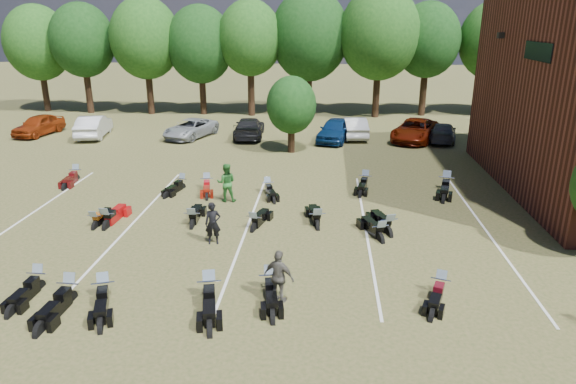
# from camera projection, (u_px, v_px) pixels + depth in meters

# --- Properties ---
(ground) EXTENTS (160.00, 160.00, 0.00)m
(ground) POSITION_uv_depth(u_px,v_px,m) (317.00, 259.00, 18.92)
(ground) COLOR brown
(ground) RESTS_ON ground
(car_0) EXTENTS (2.50, 4.67, 1.51)m
(car_0) POSITION_uv_depth(u_px,v_px,m) (39.00, 125.00, 38.27)
(car_0) COLOR maroon
(car_0) RESTS_ON ground
(car_1) EXTENTS (2.51, 5.06, 1.59)m
(car_1) POSITION_uv_depth(u_px,v_px,m) (94.00, 126.00, 37.67)
(car_1) COLOR #B7B7BB
(car_1) RESTS_ON ground
(car_2) EXTENTS (3.73, 5.27, 1.33)m
(car_2) POSITION_uv_depth(u_px,v_px,m) (191.00, 129.00, 37.49)
(car_2) COLOR gray
(car_2) RESTS_ON ground
(car_3) EXTENTS (2.31, 5.09, 1.44)m
(car_3) POSITION_uv_depth(u_px,v_px,m) (249.00, 128.00, 37.51)
(car_3) COLOR black
(car_3) RESTS_ON ground
(car_4) EXTENTS (3.04, 5.05, 1.61)m
(car_4) POSITION_uv_depth(u_px,v_px,m) (335.00, 130.00, 36.40)
(car_4) COLOR #0B2652
(car_4) RESTS_ON ground
(car_5) EXTENTS (1.98, 4.68, 1.50)m
(car_5) POSITION_uv_depth(u_px,v_px,m) (354.00, 127.00, 37.56)
(car_5) COLOR beige
(car_5) RESTS_ON ground
(car_6) EXTENTS (4.39, 6.02, 1.52)m
(car_6) POSITION_uv_depth(u_px,v_px,m) (415.00, 130.00, 36.55)
(car_6) COLOR #621505
(car_6) RESTS_ON ground
(car_7) EXTENTS (2.75, 4.72, 1.29)m
(car_7) POSITION_uv_depth(u_px,v_px,m) (443.00, 132.00, 36.41)
(car_7) COLOR #38393D
(car_7) RESTS_ON ground
(person_black) EXTENTS (0.68, 0.51, 1.70)m
(person_black) POSITION_uv_depth(u_px,v_px,m) (213.00, 223.00, 19.94)
(person_black) COLOR black
(person_black) RESTS_ON ground
(person_green) EXTENTS (0.98, 0.80, 1.88)m
(person_green) POSITION_uv_depth(u_px,v_px,m) (226.00, 183.00, 24.51)
(person_green) COLOR #276927
(person_green) RESTS_ON ground
(person_grey) EXTENTS (1.12, 0.82, 1.76)m
(person_grey) POSITION_uv_depth(u_px,v_px,m) (279.00, 277.00, 15.79)
(person_grey) COLOR #504D45
(person_grey) RESTS_ON ground
(motorcycle_0) EXTENTS (0.70, 2.13, 1.19)m
(motorcycle_0) POSITION_uv_depth(u_px,v_px,m) (39.00, 289.00, 16.84)
(motorcycle_0) COLOR black
(motorcycle_0) RESTS_ON ground
(motorcycle_1) EXTENTS (1.42, 2.38, 1.27)m
(motorcycle_1) POSITION_uv_depth(u_px,v_px,m) (105.00, 300.00, 16.18)
(motorcycle_1) COLOR black
(motorcycle_1) RESTS_ON ground
(motorcycle_2) EXTENTS (0.83, 2.37, 1.31)m
(motorcycle_2) POSITION_uv_depth(u_px,v_px,m) (71.00, 301.00, 16.11)
(motorcycle_2) COLOR black
(motorcycle_2) RESTS_ON ground
(motorcycle_3) EXTENTS (1.28, 2.56, 1.36)m
(motorcycle_3) POSITION_uv_depth(u_px,v_px,m) (210.00, 300.00, 16.19)
(motorcycle_3) COLOR black
(motorcycle_3) RESTS_ON ground
(motorcycle_4) EXTENTS (1.06, 2.35, 1.26)m
(motorcycle_4) POSITION_uv_depth(u_px,v_px,m) (270.00, 292.00, 16.67)
(motorcycle_4) COLOR black
(motorcycle_4) RESTS_ON ground
(motorcycle_5) EXTENTS (1.32, 2.16, 1.15)m
(motorcycle_5) POSITION_uv_depth(u_px,v_px,m) (439.00, 295.00, 16.50)
(motorcycle_5) COLOR black
(motorcycle_5) RESTS_ON ground
(motorcycle_7) EXTENTS (0.90, 2.41, 1.32)m
(motorcycle_7) POSITION_uv_depth(u_px,v_px,m) (107.00, 228.00, 21.68)
(motorcycle_7) COLOR #970B0C
(motorcycle_7) RESTS_ON ground
(motorcycle_8) EXTENTS (0.68, 2.02, 1.12)m
(motorcycle_8) POSITION_uv_depth(u_px,v_px,m) (96.00, 228.00, 21.67)
(motorcycle_8) COLOR black
(motorcycle_8) RESTS_ON ground
(motorcycle_9) EXTENTS (0.82, 2.26, 1.24)m
(motorcycle_9) POSITION_uv_depth(u_px,v_px,m) (193.00, 227.00, 21.78)
(motorcycle_9) COLOR black
(motorcycle_9) RESTS_ON ground
(motorcycle_10) EXTENTS (1.17, 2.23, 1.19)m
(motorcycle_10) POSITION_uv_depth(u_px,v_px,m) (254.00, 230.00, 21.45)
(motorcycle_10) COLOR black
(motorcycle_10) RESTS_ON ground
(motorcycle_11) EXTENTS (1.09, 2.39, 1.28)m
(motorcycle_11) POSITION_uv_depth(u_px,v_px,m) (317.00, 228.00, 21.68)
(motorcycle_11) COLOR black
(motorcycle_11) RESTS_ON ground
(motorcycle_12) EXTENTS (1.41, 2.50, 1.33)m
(motorcycle_12) POSITION_uv_depth(u_px,v_px,m) (388.00, 235.00, 21.00)
(motorcycle_12) COLOR black
(motorcycle_12) RESTS_ON ground
(motorcycle_13) EXTENTS (1.45, 2.39, 1.27)m
(motorcycle_13) POSITION_uv_depth(u_px,v_px,m) (380.00, 241.00, 20.44)
(motorcycle_13) COLOR black
(motorcycle_13) RESTS_ON ground
(motorcycle_14) EXTENTS (0.85, 2.22, 1.21)m
(motorcycle_14) POSITION_uv_depth(u_px,v_px,m) (77.00, 180.00, 27.96)
(motorcycle_14) COLOR #3E080A
(motorcycle_14) RESTS_ON ground
(motorcycle_15) EXTENTS (1.10, 2.21, 1.18)m
(motorcycle_15) POSITION_uv_depth(u_px,v_px,m) (207.00, 189.00, 26.52)
(motorcycle_15) COLOR maroon
(motorcycle_15) RESTS_ON ground
(motorcycle_16) EXTENTS (1.16, 2.11, 1.12)m
(motorcycle_16) POSITION_uv_depth(u_px,v_px,m) (182.00, 189.00, 26.57)
(motorcycle_16) COLOR black
(motorcycle_16) RESTS_ON ground
(motorcycle_18) EXTENTS (1.22, 2.12, 1.12)m
(motorcycle_18) POSITION_uv_depth(u_px,v_px,m) (268.00, 193.00, 25.95)
(motorcycle_18) COLOR black
(motorcycle_18) RESTS_ON ground
(motorcycle_19) EXTENTS (1.14, 2.31, 1.23)m
(motorcycle_19) POSITION_uv_depth(u_px,v_px,m) (365.00, 187.00, 26.88)
(motorcycle_19) COLOR black
(motorcycle_19) RESTS_ON ground
(motorcycle_20) EXTENTS (1.43, 2.65, 1.41)m
(motorcycle_20) POSITION_uv_depth(u_px,v_px,m) (445.00, 190.00, 26.34)
(motorcycle_20) COLOR black
(motorcycle_20) RESTS_ON ground
(tree_line) EXTENTS (56.00, 6.00, 9.79)m
(tree_line) POSITION_uv_depth(u_px,v_px,m) (314.00, 42.00, 44.27)
(tree_line) COLOR black
(tree_line) RESTS_ON ground
(young_tree_midfield) EXTENTS (3.20, 3.20, 4.70)m
(young_tree_midfield) POSITION_uv_depth(u_px,v_px,m) (291.00, 105.00, 32.66)
(young_tree_midfield) COLOR black
(young_tree_midfield) RESTS_ON ground
(parking_lines) EXTENTS (20.10, 14.00, 0.01)m
(parking_lines) POSITION_uv_depth(u_px,v_px,m) (248.00, 225.00, 21.96)
(parking_lines) COLOR silver
(parking_lines) RESTS_ON ground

